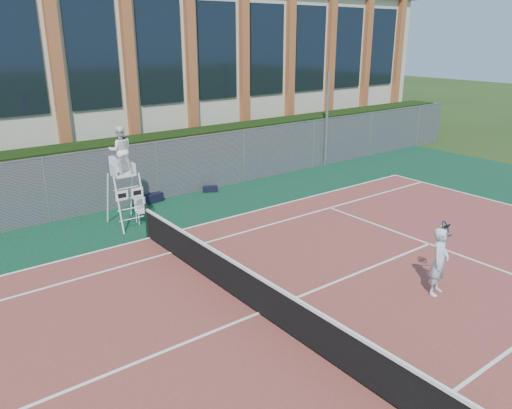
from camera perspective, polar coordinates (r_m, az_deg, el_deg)
ground at (r=11.44m, az=0.36°, el=-12.42°), size 120.00×120.00×0.00m
apron at (r=12.13m, az=-2.58°, el=-10.44°), size 36.00×20.00×0.01m
tennis_court at (r=11.43m, az=0.36°, el=-12.33°), size 23.77×10.97×0.02m
tennis_net at (r=11.17m, az=0.37°, el=-10.06°), size 0.10×11.30×1.10m
fence at (r=18.23m, az=-16.82°, el=2.64°), size 40.00×0.06×2.20m
hedge at (r=19.33m, az=-18.11°, el=3.41°), size 40.00×1.40×2.20m
building at (r=26.43m, az=-24.88°, el=13.28°), size 45.00×10.60×8.22m
steel_pole at (r=23.70m, az=8.08°, el=9.54°), size 0.12×0.12×4.35m
umpire_chair at (r=16.30m, az=-15.19°, el=5.69°), size 0.92×1.42×3.30m
plastic_chair at (r=16.92m, az=-13.02°, el=-0.43°), size 0.44×0.44×0.83m
sports_bag_near at (r=18.92m, az=-11.73°, el=0.71°), size 0.81×0.43×0.33m
sports_bag_far at (r=19.89m, az=-5.24°, el=1.78°), size 0.63×0.49×0.23m
tennis_player at (r=12.60m, az=20.21°, el=-6.10°), size 0.98×0.71×1.68m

